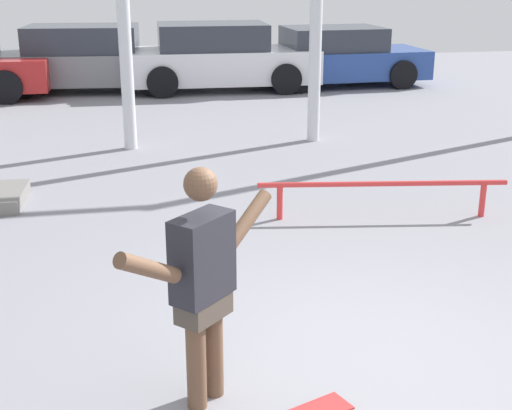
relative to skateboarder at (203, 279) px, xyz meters
The scene contains 6 objects.
ground_plane 1.46m from the skateboarder, ahead, with size 36.00×36.00×0.00m, color gray.
skateboarder is the anchor object (origin of this frame).
grind_rail 4.08m from the skateboarder, 53.19° to the left, with size 2.85×0.48×0.44m.
parked_car_grey 12.78m from the skateboarder, 95.05° to the left, with size 4.60×2.19×1.47m.
parked_car_white 12.49m from the skateboarder, 81.76° to the left, with size 4.48×2.10×1.51m.
parked_car_blue 13.33m from the skateboarder, 69.47° to the left, with size 4.16×2.12×1.37m.
Camera 1 is at (-1.58, -4.28, 2.79)m, focal length 50.00 mm.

